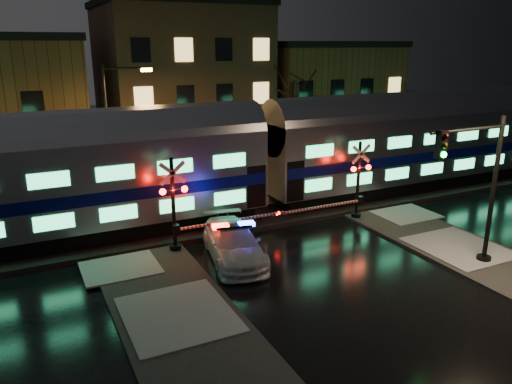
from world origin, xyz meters
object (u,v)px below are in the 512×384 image
Objects in this scene: crossing_signal_left at (182,213)px; traffic_light at (477,191)px; police_car at (234,243)px; streetlight at (112,130)px; crossing_signal_right at (353,189)px.

traffic_light reaches higher than crossing_signal_left.
streetlight reaches higher than police_car.
crossing_signal_left reaches higher than police_car.
crossing_signal_right is 0.97× the size of crossing_signal_left.
crossing_signal_right is at bearing -0.02° from crossing_signal_left.
crossing_signal_right is 0.74× the size of streetlight.
police_car is 2.64m from crossing_signal_left.
crossing_signal_right is (7.46, 1.81, 0.95)m from police_car.
crossing_signal_left is at bearing 156.07° from traffic_light.
streetlight is at bearing 147.74° from crossing_signal_right.
traffic_light reaches higher than crossing_signal_right.
traffic_light is 17.71m from streetlight.
traffic_light is at bearing -20.08° from police_car.
traffic_light is at bearing -34.20° from crossing_signal_left.
police_car is 0.90× the size of crossing_signal_left.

